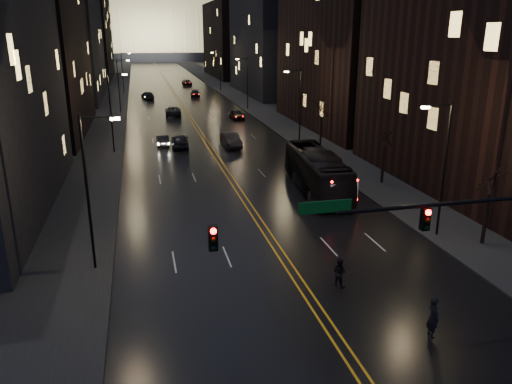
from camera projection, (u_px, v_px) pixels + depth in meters
ground at (340, 344)px, 21.90m from camera, size 900.00×900.00×0.00m
road at (166, 81)px, 142.47m from camera, size 20.00×320.00×0.02m
sidewalk_left at (115, 81)px, 139.41m from camera, size 8.00×320.00×0.16m
sidewalk_right at (214, 79)px, 145.48m from camera, size 8.00×320.00×0.16m
center_line at (166, 81)px, 142.46m from camera, size 0.62×320.00×0.01m
building_left_mid at (27, 25)px, 63.17m from camera, size 12.00×30.00×28.00m
building_left_far at (68, 49)px, 99.63m from camera, size 12.00×34.00×20.00m
building_left_dist at (88, 37)px, 143.54m from camera, size 12.00×40.00×24.00m
building_right_near at (492, 46)px, 41.34m from camera, size 12.00×26.00×24.00m
building_right_mid at (271, 33)px, 107.81m from camera, size 12.00×34.00×26.00m
building_right_dist at (231, 40)px, 152.94m from camera, size 12.00×40.00×22.00m
capitol at (150, 24)px, 248.53m from camera, size 90.00×50.00×58.50m
traffic_signal at (474, 225)px, 21.62m from camera, size 17.29×0.45×7.00m
streetlamp_right_near at (442, 163)px, 31.97m from camera, size 2.13×0.25×9.00m
streetlamp_left_near at (90, 186)px, 27.28m from camera, size 2.13×0.25×9.00m
streetlamp_right_mid at (299, 102)px, 59.79m from camera, size 2.13×0.25×9.00m
streetlamp_left_mid at (112, 108)px, 55.11m from camera, size 2.13×0.25×9.00m
streetlamp_right_far at (246, 80)px, 87.62m from camera, size 2.13×0.25×9.00m
streetlamp_left_far at (120, 83)px, 82.93m from camera, size 2.13×0.25×9.00m
streetlamp_right_dist at (219, 69)px, 115.44m from camera, size 2.13×0.25×9.00m
streetlamp_left_dist at (123, 70)px, 110.75m from camera, size 2.13×0.25×9.00m
tree_right_near at (492, 178)px, 30.76m from camera, size 2.40×2.40×6.65m
tree_right_mid at (385, 135)px, 43.74m from camera, size 2.40×2.40×6.65m
tree_right_far at (322, 109)px, 58.58m from camera, size 2.40×2.40×6.65m
bus at (317, 171)px, 42.67m from camera, size 4.03×12.84×3.52m
oncoming_car_a at (180, 141)px, 59.21m from camera, size 2.23×4.99×1.67m
oncoming_car_b at (163, 140)px, 60.11m from camera, size 1.47×4.12×1.35m
oncoming_car_c at (173, 111)px, 82.15m from camera, size 2.75×5.53×1.50m
oncoming_car_d at (148, 95)px, 102.61m from camera, size 2.76×5.48×1.53m
receding_car_a at (231, 140)px, 59.48m from camera, size 1.96×5.17×1.68m
receding_car_b at (237, 115)px, 78.60m from camera, size 2.14×4.57×1.51m
receding_car_c at (195, 93)px, 106.34m from camera, size 2.32×4.89×1.38m
receding_car_d at (187, 82)px, 129.61m from camera, size 2.48×5.19×1.43m
pedestrian_a at (433, 317)px, 22.22m from camera, size 0.50×0.73×1.96m
pedestrian_b at (339, 272)px, 26.71m from camera, size 0.82×0.90×1.63m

